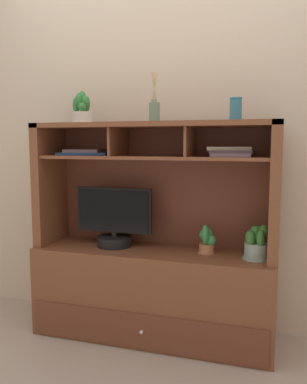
{
  "coord_description": "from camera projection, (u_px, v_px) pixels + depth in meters",
  "views": [
    {
      "loc": [
        0.73,
        -2.39,
        1.25
      ],
      "look_at": [
        0.0,
        0.0,
        0.94
      ],
      "focal_mm": 37.26,
      "sensor_mm": 36.0,
      "label": 1
    }
  ],
  "objects": [
    {
      "name": "back_wall",
      "position": [
        165.0,
        121.0,
        2.7
      ],
      "size": [
        6.0,
        0.02,
        2.8
      ],
      "primitive_type": "cube",
      "color": "beige",
      "rests_on": "ground"
    },
    {
      "name": "magazine_stack_centre",
      "position": [
        86.0,
        153.0,
        2.65
      ],
      "size": [
        0.36,
        0.26,
        0.04
      ],
      "color": "#264B8A",
      "rests_on": "media_console"
    },
    {
      "name": "potted_succulent",
      "position": [
        82.0,
        111.0,
        2.61
      ],
      "size": [
        0.16,
        0.16,
        0.22
      ],
      "color": "beige",
      "rests_on": "media_console"
    },
    {
      "name": "tv_monitor",
      "position": [
        114.0,
        223.0,
        2.61
      ],
      "size": [
        0.51,
        0.23,
        0.39
      ],
      "color": "black",
      "rests_on": "media_console"
    },
    {
      "name": "magazine_stack_left",
      "position": [
        231.0,
        152.0,
        2.34
      ],
      "size": [
        0.28,
        0.27,
        0.06
      ],
      "color": "slate",
      "rests_on": "media_console"
    },
    {
      "name": "ceramic_vase",
      "position": [
        236.0,
        109.0,
        2.33
      ],
      "size": [
        0.07,
        0.07,
        0.14
      ],
      "color": "teal",
      "rests_on": "media_console"
    },
    {
      "name": "diffuser_bottle",
      "position": [
        154.0,
        112.0,
        2.47
      ],
      "size": [
        0.07,
        0.07,
        0.31
      ],
      "color": "slate",
      "rests_on": "media_console"
    },
    {
      "name": "media_console",
      "position": [
        154.0,
        271.0,
        2.58
      ],
      "size": [
        1.53,
        0.49,
        1.38
      ],
      "color": "brown",
      "rests_on": "ground"
    },
    {
      "name": "potted_fern",
      "position": [
        256.0,
        245.0,
        2.33
      ],
      "size": [
        0.16,
        0.16,
        0.21
      ],
      "color": "gray",
      "rests_on": "media_console"
    },
    {
      "name": "floor_plane",
      "position": [
        154.0,
        335.0,
        2.63
      ],
      "size": [
        6.0,
        6.0,
        0.02
      ],
      "primitive_type": "cube",
      "color": "#A7978A",
      "rests_on": "ground"
    },
    {
      "name": "potted_orchid",
      "position": [
        207.0,
        240.0,
        2.46
      ],
      "size": [
        0.11,
        0.1,
        0.18
      ],
      "color": "#B0724B",
      "rests_on": "media_console"
    }
  ]
}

